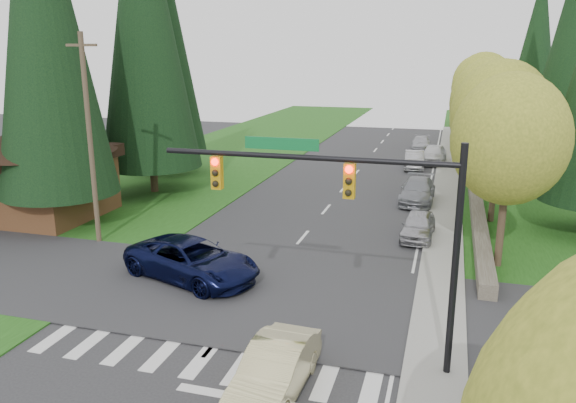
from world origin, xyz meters
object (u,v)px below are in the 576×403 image
at_px(parked_car_d, 434,154).
at_px(parked_car_e, 421,143).
at_px(parked_car_b, 418,191).
at_px(parked_car_a, 418,226).
at_px(sedan_champagne, 275,370).
at_px(parked_car_c, 414,160).
at_px(suv_navy, 192,260).

bearing_deg(parked_car_d, parked_car_e, 105.93).
bearing_deg(parked_car_b, parked_car_a, -85.23).
height_order(sedan_champagne, parked_car_c, sedan_champagne).
xyz_separation_m(parked_car_a, parked_car_b, (-0.49, 7.27, 0.06)).
xyz_separation_m(parked_car_d, parked_car_e, (-1.40, 6.92, -0.17)).
bearing_deg(parked_car_b, suv_navy, -117.09).
bearing_deg(parked_car_b, parked_car_e, 93.51).
distance_m(sedan_champagne, parked_car_b, 22.14).
height_order(parked_car_c, parked_car_d, parked_car_d).
bearing_deg(parked_car_c, suv_navy, -108.89).
bearing_deg(sedan_champagne, parked_car_c, 89.60).
height_order(sedan_champagne, suv_navy, suv_navy).
relative_size(parked_car_a, parked_car_d, 0.83).
relative_size(parked_car_a, parked_car_c, 0.90).
distance_m(sedan_champagne, parked_car_d, 35.40).
distance_m(suv_navy, parked_car_d, 29.79).
bearing_deg(parked_car_a, sedan_champagne, -99.08).
xyz_separation_m(suv_navy, parked_car_a, (8.60, 7.98, -0.17)).
relative_size(parked_car_c, parked_car_e, 1.00).
bearing_deg(parked_car_c, parked_car_b, -88.43).
height_order(parked_car_b, parked_car_c, parked_car_b).
xyz_separation_m(sedan_champagne, parked_car_c, (1.52, 32.63, -0.00)).
distance_m(suv_navy, parked_car_e, 36.17).
bearing_deg(sedan_champagne, suv_navy, 132.33).
bearing_deg(parked_car_a, parked_car_e, 95.04).
height_order(parked_car_a, parked_car_b, parked_car_b).
relative_size(parked_car_c, parked_car_d, 0.92).
xyz_separation_m(parked_car_c, parked_car_d, (1.40, 2.65, 0.09)).
relative_size(sedan_champagne, parked_car_b, 0.87).
height_order(parked_car_a, parked_car_c, parked_car_c).
distance_m(parked_car_c, parked_car_e, 9.56).
relative_size(sedan_champagne, parked_car_c, 1.01).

